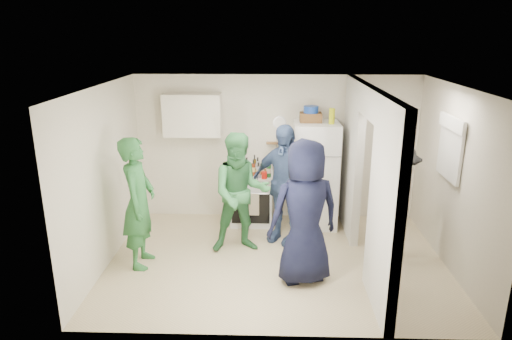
{
  "coord_description": "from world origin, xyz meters",
  "views": [
    {
      "loc": [
        -0.11,
        -5.93,
        3.2
      ],
      "look_at": [
        -0.31,
        0.4,
        1.25
      ],
      "focal_mm": 32.0,
      "sensor_mm": 36.0,
      "label": 1
    }
  ],
  "objects": [
    {
      "name": "upper_cabinet",
      "position": [
        -1.4,
        1.52,
        1.85
      ],
      "size": [
        0.95,
        0.34,
        0.7
      ],
      "primitive_type": "cube",
      "color": "silver",
      "rests_on": "wall_back"
    },
    {
      "name": "person_denim",
      "position": [
        0.1,
        0.69,
        0.94
      ],
      "size": [
        1.17,
        0.97,
        1.87
      ],
      "primitive_type": "imported",
      "rotation": [
        0.0,
        0.0,
        -0.56
      ],
      "color": "#38517B",
      "rests_on": "floor"
    },
    {
      "name": "blue_bowl",
      "position": [
        0.54,
        1.39,
        1.98
      ],
      "size": [
        0.24,
        0.24,
        0.11
      ],
      "primitive_type": "cylinder",
      "color": "navy",
      "rests_on": "wicker_basket"
    },
    {
      "name": "bottle_h",
      "position": [
        -0.72,
        1.23,
        1.0
      ],
      "size": [
        0.06,
        0.06,
        0.28
      ],
      "primitive_type": "cylinder",
      "color": "silver",
      "rests_on": "stove"
    },
    {
      "name": "wall_front",
      "position": [
        0.0,
        -1.7,
        1.25
      ],
      "size": [
        4.8,
        0.0,
        4.8
      ],
      "primitive_type": "plane",
      "rotation": [
        -1.57,
        0.0,
        0.0
      ],
      "color": "silver",
      "rests_on": "floor"
    },
    {
      "name": "spice_shelf",
      "position": [
        0.0,
        1.65,
        1.35
      ],
      "size": [
        0.35,
        0.08,
        0.03
      ],
      "primitive_type": "cube",
      "color": "olive",
      "rests_on": "wall_back"
    },
    {
      "name": "person_green_left",
      "position": [
        -1.91,
        -0.14,
        0.93
      ],
      "size": [
        0.44,
        0.68,
        1.85
      ],
      "primitive_type": "imported",
      "rotation": [
        0.0,
        0.0,
        1.57
      ],
      "color": "#2A6A36",
      "rests_on": "floor"
    },
    {
      "name": "wall_back",
      "position": [
        0.0,
        1.7,
        1.25
      ],
      "size": [
        4.8,
        0.0,
        4.8
      ],
      "primitive_type": "plane",
      "rotation": [
        1.57,
        0.0,
        0.0
      ],
      "color": "silver",
      "rests_on": "floor"
    },
    {
      "name": "bottle_f",
      "position": [
        -0.24,
        1.39,
        0.99
      ],
      "size": [
        0.06,
        0.06,
        0.25
      ],
      "primitive_type": "cylinder",
      "color": "#13361A",
      "rests_on": "stove"
    },
    {
      "name": "person_green_center",
      "position": [
        -0.53,
        0.34,
        0.91
      ],
      "size": [
        0.98,
        0.82,
        1.81
      ],
      "primitive_type": "imported",
      "rotation": [
        0.0,
        0.0,
        0.16
      ],
      "color": "#367B47",
      "rests_on": "floor"
    },
    {
      "name": "wicker_basket",
      "position": [
        0.54,
        1.39,
        1.85
      ],
      "size": [
        0.35,
        0.25,
        0.15
      ],
      "primitive_type": "cube",
      "color": "brown",
      "rests_on": "fridge"
    },
    {
      "name": "bottle_d",
      "position": [
        -0.38,
        1.32,
        1.01
      ],
      "size": [
        0.06,
        0.06,
        0.28
      ],
      "primitive_type": "cylinder",
      "color": "maroon",
      "rests_on": "stove"
    },
    {
      "name": "nook_window_frame",
      "position": [
        2.36,
        0.2,
        1.65
      ],
      "size": [
        0.04,
        0.76,
        0.86
      ],
      "primitive_type": "cube",
      "color": "white",
      "rests_on": "wall_right"
    },
    {
      "name": "yellow_cup_stack_top",
      "position": [
        0.86,
        1.24,
        1.9
      ],
      "size": [
        0.09,
        0.09,
        0.25
      ],
      "primitive_type": "cylinder",
      "color": "#C8D612",
      "rests_on": "fridge"
    },
    {
      "name": "bottle_g",
      "position": [
        -0.18,
        1.52,
        1.0
      ],
      "size": [
        0.08,
        0.08,
        0.26
      ],
      "primitive_type": "cylinder",
      "color": "olive",
      "rests_on": "stove"
    },
    {
      "name": "nook_window",
      "position": [
        2.38,
        0.2,
        1.65
      ],
      "size": [
        0.03,
        0.7,
        0.8
      ],
      "primitive_type": "cube",
      "color": "black",
      "rests_on": "wall_right"
    },
    {
      "name": "red_cup",
      "position": [
        -0.2,
        1.17,
        0.92
      ],
      "size": [
        0.09,
        0.09,
        0.12
      ],
      "primitive_type": "cylinder",
      "color": "red",
      "rests_on": "stove"
    },
    {
      "name": "yellow_cup_stack_stove",
      "position": [
        -0.54,
        1.15,
        0.99
      ],
      "size": [
        0.09,
        0.09,
        0.25
      ],
      "primitive_type": "cylinder",
      "color": "#DEEF14",
      "rests_on": "stove"
    },
    {
      "name": "fridge",
      "position": [
        0.64,
        1.34,
        0.89
      ],
      "size": [
        0.73,
        0.71,
        1.77
      ],
      "primitive_type": "cube",
      "color": "white",
      "rests_on": "floor"
    },
    {
      "name": "person_navy",
      "position": [
        0.34,
        -0.5,
        0.96
      ],
      "size": [
        1.08,
        0.86,
        1.92
      ],
      "primitive_type": "imported",
      "rotation": [
        0.0,
        0.0,
        -2.84
      ],
      "color": "black",
      "rests_on": "floor"
    },
    {
      "name": "bottle_c",
      "position": [
        -0.5,
        1.5,
        1.0
      ],
      "size": [
        0.07,
        0.07,
        0.26
      ],
      "primitive_type": "cylinder",
      "color": "#ABB6B9",
      "rests_on": "stove"
    },
    {
      "name": "ceiling",
      "position": [
        0.0,
        0.0,
        2.5
      ],
      "size": [
        4.8,
        4.8,
        0.0
      ],
      "primitive_type": "plane",
      "rotation": [
        3.14,
        0.0,
        0.0
      ],
      "color": "white",
      "rests_on": "wall_back"
    },
    {
      "name": "bottle_a",
      "position": [
        -0.7,
        1.48,
        1.02
      ],
      "size": [
        0.06,
        0.06,
        0.31
      ],
      "primitive_type": "cylinder",
      "color": "brown",
      "rests_on": "stove"
    },
    {
      "name": "stove",
      "position": [
        -0.42,
        1.37,
        0.43
      ],
      "size": [
        0.73,
        0.6,
        0.86
      ],
      "primitive_type": "cube",
      "color": "white",
      "rests_on": "floor"
    },
    {
      "name": "wall_clock",
      "position": [
        0.05,
        1.68,
        1.7
      ],
      "size": [
        0.22,
        0.02,
        0.22
      ],
      "primitive_type": "cylinder",
      "rotation": [
        1.57,
        0.0,
        0.0
      ],
      "color": "white",
      "rests_on": "wall_back"
    },
    {
      "name": "bottle_k",
      "position": [
        -0.64,
        1.4,
        0.99
      ],
      "size": [
        0.06,
        0.06,
        0.25
      ],
      "primitive_type": "cylinder",
      "color": "brown",
      "rests_on": "stove"
    },
    {
      "name": "bottle_j",
      "position": [
        -0.13,
        1.26,
        1.01
      ],
      "size": [
        0.08,
        0.08,
        0.28
      ],
      "primitive_type": "cylinder",
      "color": "#1B4F1F",
      "rests_on": "stove"
    },
    {
      "name": "wall_left",
      "position": [
        -2.4,
        0.0,
        1.25
      ],
      "size": [
        0.0,
        3.4,
        3.4
      ],
      "primitive_type": "plane",
      "rotation": [
        1.57,
        0.0,
        1.57
      ],
      "color": "silver",
      "rests_on": "floor"
    },
    {
      "name": "bottle_i",
      "position": [
        -0.37,
        1.47,
        1.03
      ],
      "size": [
        0.06,
        0.06,
        0.32
      ],
      "primitive_type": "cylinder",
      "color": "#57410E",
      "rests_on": "stove"
    },
    {
      "name": "nook_valance",
      "position": [
        2.34,
        0.2,
        2.0
      ],
      "size": [
        0.04,
        0.82,
        0.18
      ],
      "primitive_type": "cube",
      "color": "white",
      "rests_on": "wall_right"
    },
    {
      "name": "wall_right",
      "position": [
        2.4,
        0.0,
        1.25
      ],
      "size": [
        0.0,
        3.4,
        3.4
      ],
      "primitive_type": "plane",
      "rotation": [
        1.57,
        0.0,
        -1.57
      ],
      "color": "silver",
      "rests_on": "floor"
    },
    {
      "name": "bottle_e",
      "position": [
        -0.32,
        1.56,
        0.99
      ],
      "size": [
        0.07,
        0.07,
        0.25
      ],
      "primitive_type": "cylinder",
      "color": "#B1B9C4",
      "rests_on": "stove"
    },
    {
      "name": "partition_header",
      "position": [
        1.2,
        0.0,
        2.3
      ],
      "size": [
        0.12,
        1.0,
        0.4
      ],
      "primitive_type": "cube",
      "color": "silver",
      "rests_on": "partition_pier_back"
    },
    {
      "name": "partition_pier_front",
      "position": [
        1.2,
        -1.1,
        1.25
      ],
      "size": [
        0.12,
        1.2,
        2.5
      ],
      "primitive_type": "cube",
      "color": "silver",
      "rests_on": "floor"
    },
    {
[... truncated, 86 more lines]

